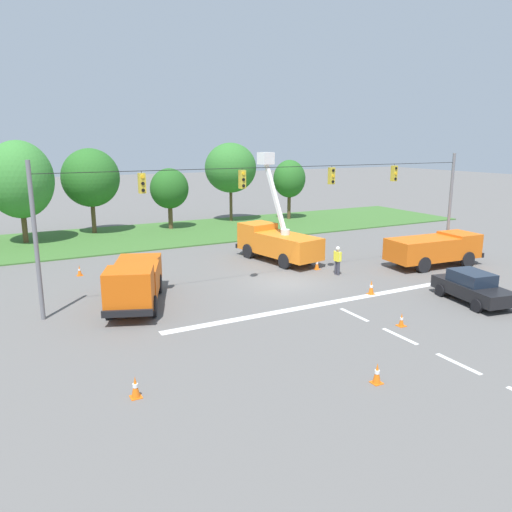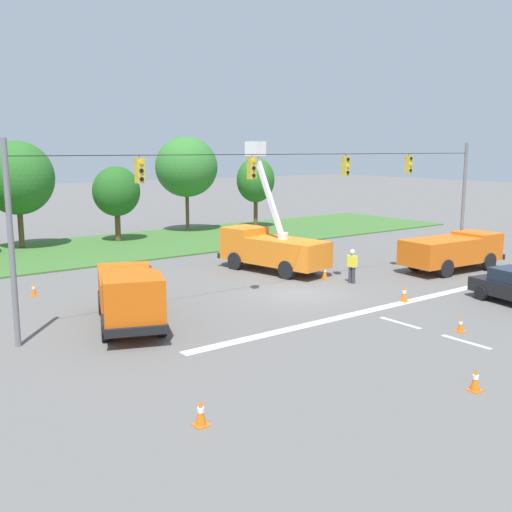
{
  "view_description": "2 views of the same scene",
  "coord_description": "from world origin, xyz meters",
  "px_view_note": "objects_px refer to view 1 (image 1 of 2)",
  "views": [
    {
      "loc": [
        -14.5,
        -23.69,
        7.98
      ],
      "look_at": [
        -0.87,
        2.05,
        1.26
      ],
      "focal_mm": 35.0,
      "sensor_mm": 36.0,
      "label": 1
    },
    {
      "loc": [
        -18.43,
        -21.12,
        6.82
      ],
      "look_at": [
        -1.87,
        0.89,
        1.9
      ],
      "focal_mm": 42.0,
      "sensor_mm": 36.0,
      "label": 2
    }
  ],
  "objects_px": {
    "tree_west": "(20,180)",
    "sedan_black": "(472,287)",
    "utility_truck_bucket_lift": "(277,240)",
    "traffic_cone_foreground_left": "(402,320)",
    "traffic_cone_near_bucket": "(371,287)",
    "tree_centre": "(91,178)",
    "tree_far_east": "(231,168)",
    "utility_truck_support_far": "(135,281)",
    "road_worker": "(338,259)",
    "tree_east": "(169,189)",
    "traffic_cone_foreground_right": "(79,271)",
    "utility_truck_support_near": "(434,248)",
    "tree_east_end": "(289,179)",
    "traffic_cone_mid_right": "(135,387)",
    "traffic_cone_lane_edge_b": "(377,373)",
    "traffic_cone_mid_left": "(317,264)"
  },
  "relations": [
    {
      "from": "tree_east",
      "to": "traffic_cone_near_bucket",
      "type": "height_order",
      "value": "tree_east"
    },
    {
      "from": "tree_west",
      "to": "traffic_cone_foreground_right",
      "type": "distance_m",
      "value": 13.24
    },
    {
      "from": "tree_east_end",
      "to": "utility_truck_support_far",
      "type": "distance_m",
      "value": 29.52
    },
    {
      "from": "tree_east",
      "to": "utility_truck_bucket_lift",
      "type": "xyz_separation_m",
      "value": [
        2.44,
        -15.21,
        -2.34
      ]
    },
    {
      "from": "utility_truck_support_far",
      "to": "traffic_cone_foreground_right",
      "type": "xyz_separation_m",
      "value": [
        -1.56,
        7.16,
        -0.92
      ]
    },
    {
      "from": "tree_far_east",
      "to": "traffic_cone_foreground_right",
      "type": "distance_m",
      "value": 22.98
    },
    {
      "from": "utility_truck_bucket_lift",
      "to": "traffic_cone_foreground_left",
      "type": "bearing_deg",
      "value": -95.87
    },
    {
      "from": "tree_far_east",
      "to": "traffic_cone_foreground_left",
      "type": "relative_size",
      "value": 13.02
    },
    {
      "from": "tree_east_end",
      "to": "traffic_cone_foreground_right",
      "type": "height_order",
      "value": "tree_east_end"
    },
    {
      "from": "utility_truck_support_far",
      "to": "road_worker",
      "type": "distance_m",
      "value": 12.4
    },
    {
      "from": "tree_far_east",
      "to": "traffic_cone_lane_edge_b",
      "type": "bearing_deg",
      "value": -107.14
    },
    {
      "from": "tree_far_east",
      "to": "traffic_cone_near_bucket",
      "type": "bearing_deg",
      "value": -98.51
    },
    {
      "from": "utility_truck_support_far",
      "to": "tree_east_end",
      "type": "bearing_deg",
      "value": 43.39
    },
    {
      "from": "tree_west",
      "to": "traffic_cone_mid_right",
      "type": "distance_m",
      "value": 28.87
    },
    {
      "from": "tree_west",
      "to": "sedan_black",
      "type": "relative_size",
      "value": 1.78
    },
    {
      "from": "tree_east",
      "to": "utility_truck_support_far",
      "type": "bearing_deg",
      "value": -112.97
    },
    {
      "from": "tree_west",
      "to": "tree_centre",
      "type": "relative_size",
      "value": 1.09
    },
    {
      "from": "utility_truck_support_far",
      "to": "traffic_cone_foreground_left",
      "type": "xyz_separation_m",
      "value": [
        9.62,
        -8.37,
        -0.96
      ]
    },
    {
      "from": "tree_centre",
      "to": "tree_far_east",
      "type": "distance_m",
      "value": 13.59
    },
    {
      "from": "utility_truck_support_far",
      "to": "traffic_cone_foreground_left",
      "type": "distance_m",
      "value": 12.78
    },
    {
      "from": "tree_far_east",
      "to": "utility_truck_support_near",
      "type": "xyz_separation_m",
      "value": [
        3.87,
        -22.89,
        -4.2
      ]
    },
    {
      "from": "utility_truck_bucket_lift",
      "to": "traffic_cone_near_bucket",
      "type": "distance_m",
      "value": 9.1
    },
    {
      "from": "tree_east",
      "to": "sedan_black",
      "type": "xyz_separation_m",
      "value": [
        6.66,
        -27.63,
        -2.97
      ]
    },
    {
      "from": "tree_west",
      "to": "traffic_cone_foreground_right",
      "type": "bearing_deg",
      "value": -79.79
    },
    {
      "from": "traffic_cone_mid_left",
      "to": "traffic_cone_near_bucket",
      "type": "bearing_deg",
      "value": -94.62
    },
    {
      "from": "tree_far_east",
      "to": "sedan_black",
      "type": "relative_size",
      "value": 1.73
    },
    {
      "from": "utility_truck_bucket_lift",
      "to": "traffic_cone_foreground_left",
      "type": "height_order",
      "value": "utility_truck_bucket_lift"
    },
    {
      "from": "sedan_black",
      "to": "traffic_cone_foreground_left",
      "type": "bearing_deg",
      "value": -170.86
    },
    {
      "from": "tree_far_east",
      "to": "road_worker",
      "type": "height_order",
      "value": "tree_far_east"
    },
    {
      "from": "sedan_black",
      "to": "traffic_cone_near_bucket",
      "type": "relative_size",
      "value": 5.91
    },
    {
      "from": "tree_east",
      "to": "utility_truck_support_near",
      "type": "xyz_separation_m",
      "value": [
        10.78,
        -21.29,
        -2.57
      ]
    },
    {
      "from": "traffic_cone_mid_right",
      "to": "utility_truck_support_near",
      "type": "bearing_deg",
      "value": 20.23
    },
    {
      "from": "tree_east",
      "to": "traffic_cone_mid_left",
      "type": "relative_size",
      "value": 7.52
    },
    {
      "from": "tree_east",
      "to": "traffic_cone_near_bucket",
      "type": "xyz_separation_m",
      "value": [
        3.04,
        -24.23,
        -3.38
      ]
    },
    {
      "from": "tree_west",
      "to": "sedan_black",
      "type": "height_order",
      "value": "tree_west"
    },
    {
      "from": "tree_east_end",
      "to": "traffic_cone_mid_right",
      "type": "relative_size",
      "value": 8.41
    },
    {
      "from": "tree_east",
      "to": "utility_truck_bucket_lift",
      "type": "bearing_deg",
      "value": -80.89
    },
    {
      "from": "traffic_cone_foreground_left",
      "to": "traffic_cone_mid_right",
      "type": "distance_m",
      "value": 12.04
    },
    {
      "from": "tree_far_east",
      "to": "sedan_black",
      "type": "xyz_separation_m",
      "value": [
        -0.24,
        -29.23,
        -4.6
      ]
    },
    {
      "from": "traffic_cone_mid_left",
      "to": "traffic_cone_lane_edge_b",
      "type": "relative_size",
      "value": 1.02
    },
    {
      "from": "tree_centre",
      "to": "traffic_cone_mid_left",
      "type": "height_order",
      "value": "tree_centre"
    },
    {
      "from": "road_worker",
      "to": "tree_east_end",
      "type": "bearing_deg",
      "value": 66.08
    },
    {
      "from": "tree_west",
      "to": "utility_truck_bucket_lift",
      "type": "height_order",
      "value": "tree_west"
    },
    {
      "from": "utility_truck_support_near",
      "to": "sedan_black",
      "type": "distance_m",
      "value": 7.57
    },
    {
      "from": "traffic_cone_mid_right",
      "to": "sedan_black",
      "type": "bearing_deg",
      "value": 5.4
    },
    {
      "from": "utility_truck_support_near",
      "to": "utility_truck_support_far",
      "type": "height_order",
      "value": "utility_truck_support_far"
    },
    {
      "from": "tree_far_east",
      "to": "tree_east_end",
      "type": "bearing_deg",
      "value": -15.03
    },
    {
      "from": "traffic_cone_foreground_left",
      "to": "traffic_cone_near_bucket",
      "type": "bearing_deg",
      "value": 65.39
    },
    {
      "from": "tree_west",
      "to": "traffic_cone_mid_right",
      "type": "xyz_separation_m",
      "value": [
        1.36,
        -28.45,
        -4.7
      ]
    },
    {
      "from": "tree_east_end",
      "to": "traffic_cone_foreground_right",
      "type": "relative_size",
      "value": 9.36
    }
  ]
}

